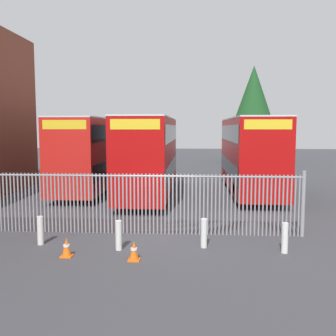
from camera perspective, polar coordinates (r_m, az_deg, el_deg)
ground_plane at (r=22.10m, az=0.67°, el=-4.09°), size 100.00×100.00×0.00m
palisade_fence at (r=14.34m, az=-9.13°, el=-4.86°), size 14.26×0.14×2.35m
double_decker_bus_near_gate at (r=21.88m, az=-2.74°, el=2.20°), size 2.54×10.81×4.42m
double_decker_bus_behind_fence_left at (r=23.32m, az=11.95°, el=2.31°), size 2.54×10.81×4.42m
double_decker_bus_behind_fence_right at (r=24.32m, az=-10.86°, el=2.48°), size 2.54×10.81×4.42m
bollard_near_left at (r=13.60m, az=-18.29°, el=-8.73°), size 0.20×0.20×0.95m
bollard_center_front at (r=12.48m, az=-7.28°, el=-9.80°), size 0.20×0.20×0.95m
bollard_near_right at (r=12.68m, az=5.31°, el=-9.53°), size 0.20×0.20×0.95m
bollard_far_right at (r=12.62m, az=16.83°, el=-9.83°), size 0.20×0.20×0.95m
traffic_cone_by_gate at (r=11.54m, az=-5.04°, el=-12.06°), size 0.34×0.34×0.59m
traffic_cone_mid_forecourt at (r=12.20m, az=-14.73°, el=-11.23°), size 0.34×0.34×0.59m
tree_tall_back at (r=43.29m, az=12.47°, el=9.28°), size 5.60×5.60×10.48m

